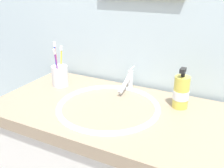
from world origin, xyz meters
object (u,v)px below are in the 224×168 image
Objects in this scene: toothbrush_purple at (57,66)px; soap_dispenser at (181,92)px; faucet at (128,81)px; toothbrush_yellow at (61,62)px; toothbrush_blue at (56,60)px; toothbrush_cup at (60,76)px; toothbrush_red at (56,60)px.

soap_dispenser is at bearing 7.37° from toothbrush_purple.
faucet is 0.34m from toothbrush_yellow.
soap_dispenser is (0.56, 0.07, -0.05)m from toothbrush_purple.
toothbrush_blue is at bearing 132.90° from toothbrush_purple.
toothbrush_cup is 0.07m from toothbrush_yellow.
soap_dispenser is at bearing 0.51° from toothbrush_yellow.
toothbrush_yellow is 0.59m from soap_dispenser.
toothbrush_cup is at bearing -33.25° from toothbrush_red.
toothbrush_blue reaches higher than toothbrush_cup.
toothbrush_blue is at bearing -61.35° from toothbrush_red.
toothbrush_red reaches higher than toothbrush_cup.
toothbrush_red is (-0.35, -0.08, 0.08)m from faucet.
toothbrush_red is at bearing -150.28° from toothbrush_yellow.
toothbrush_blue is 1.21× the size of soap_dispenser.
toothbrush_blue reaches higher than faucet.
toothbrush_yellow reaches higher than toothbrush_cup.
toothbrush_purple is at bearing -172.63° from soap_dispenser.
toothbrush_purple is at bearing -66.50° from toothbrush_cup.
soap_dispenser reaches higher than toothbrush_cup.
toothbrush_yellow is at bearing 60.17° from toothbrush_blue.
soap_dispenser is (0.58, 0.04, 0.02)m from toothbrush_cup.
toothbrush_blue is (-0.34, -0.10, 0.08)m from faucet.
toothbrush_yellow is (-0.33, -0.07, 0.06)m from faucet.
toothbrush_red reaches higher than toothbrush_yellow.
toothbrush_cup is at bearing -161.54° from faucet.
toothbrush_cup is (-0.32, -0.11, 0.00)m from faucet.
faucet is at bearing 15.77° from toothbrush_blue.
toothbrush_red is 1.12× the size of toothbrush_yellow.
toothbrush_yellow is at bearing -179.49° from soap_dispenser.
toothbrush_red is (-0.03, 0.02, 0.07)m from toothbrush_cup.
toothbrush_yellow reaches higher than faucet.
toothbrush_blue is at bearing -164.23° from faucet.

